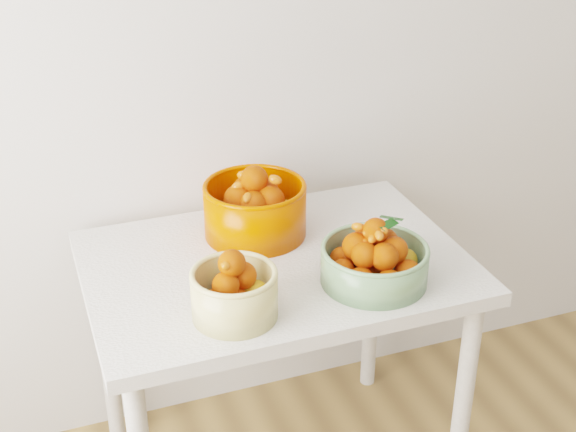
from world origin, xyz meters
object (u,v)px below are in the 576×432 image
at_px(table, 276,291).
at_px(bowl_orange, 255,208).
at_px(bowl_green, 374,261).
at_px(bowl_cream, 234,292).

bearing_deg(table, bowl_orange, 91.74).
bearing_deg(table, bowl_green, -42.78).
height_order(table, bowl_green, bowl_green).
xyz_separation_m(bowl_cream, bowl_orange, (0.17, 0.37, 0.02)).
relative_size(table, bowl_orange, 2.98).
distance_m(bowl_cream, bowl_orange, 0.41).
relative_size(bowl_green, bowl_orange, 0.92).
xyz_separation_m(bowl_green, bowl_orange, (-0.20, 0.34, 0.02)).
xyz_separation_m(table, bowl_orange, (-0.00, 0.16, 0.18)).
bearing_deg(bowl_cream, bowl_orange, 65.22).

